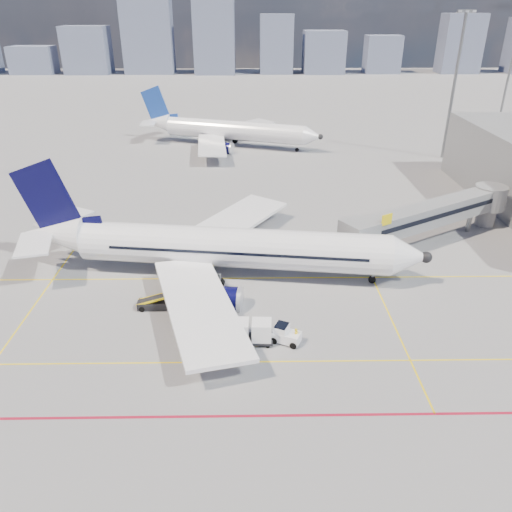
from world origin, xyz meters
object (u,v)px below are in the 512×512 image
at_px(baggage_tug, 285,334).
at_px(belt_loader, 160,303).
at_px(cargo_dolly, 250,331).
at_px(main_aircraft, 216,247).
at_px(ramp_worker, 296,336).
at_px(second_aircraft, 227,130).

xyz_separation_m(baggage_tug, belt_loader, (-11.61, 5.59, -0.23)).
bearing_deg(belt_loader, cargo_dolly, -33.09).
bearing_deg(baggage_tug, cargo_dolly, -155.05).
relative_size(main_aircraft, ramp_worker, 28.41).
distance_m(main_aircraft, baggage_tug, 14.08).
xyz_separation_m(belt_loader, ramp_worker, (12.58, -5.87, 0.18)).
bearing_deg(belt_loader, second_aircraft, 85.92).
bearing_deg(second_aircraft, ramp_worker, -63.68).
xyz_separation_m(main_aircraft, baggage_tug, (6.48, -12.27, -2.41)).
height_order(main_aircraft, baggage_tug, main_aircraft).
bearing_deg(belt_loader, main_aircraft, 52.31).
bearing_deg(second_aircraft, belt_loader, -74.56).
height_order(second_aircraft, ramp_worker, second_aircraft).
bearing_deg(cargo_dolly, baggage_tug, 3.27).
relative_size(main_aircraft, second_aircraft, 1.14).
distance_m(belt_loader, ramp_worker, 13.88).
xyz_separation_m(cargo_dolly, ramp_worker, (3.91, -0.25, -0.39)).
distance_m(main_aircraft, second_aircraft, 55.58).
height_order(cargo_dolly, belt_loader, belt_loader).
xyz_separation_m(second_aircraft, baggage_tug, (7.34, -67.84, -2.42)).
relative_size(main_aircraft, cargo_dolly, 11.04).
height_order(main_aircraft, cargo_dolly, main_aircraft).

